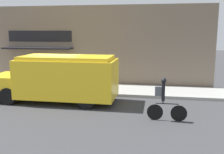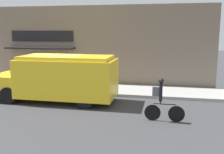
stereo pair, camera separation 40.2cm
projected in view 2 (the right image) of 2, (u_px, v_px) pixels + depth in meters
ground_plane at (59, 94)px, 14.50m from camera, size 70.00×70.00×0.00m
sidewalk at (68, 88)px, 15.75m from camera, size 28.00×2.62×0.15m
storefront at (74, 46)px, 16.78m from camera, size 17.34×1.04×5.00m
school_bus at (59, 78)px, 12.79m from camera, size 6.18×2.57×2.27m
cyclist at (162, 100)px, 10.07m from camera, size 1.54×0.21×1.70m
trash_bin at (38, 75)px, 17.02m from camera, size 0.59×0.59×0.89m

